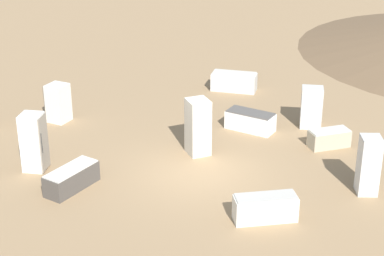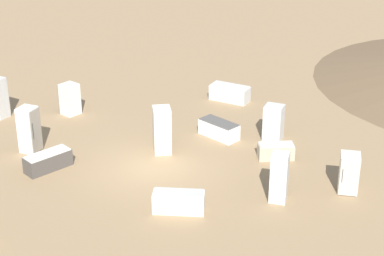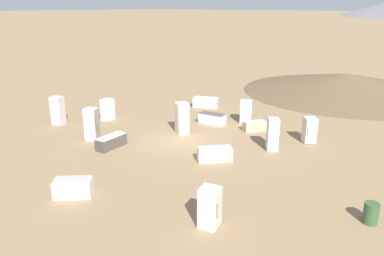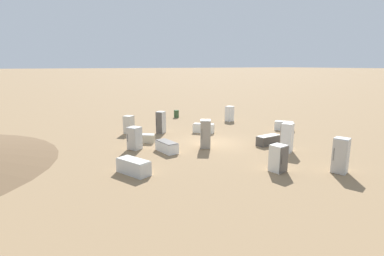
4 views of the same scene
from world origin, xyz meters
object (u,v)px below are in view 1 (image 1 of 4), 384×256
Objects in this scene: discarded_fridge_1 at (58,103)px; discarded_fridge_3 at (329,138)px; discarded_fridge_0 at (311,107)px; discarded_fridge_7 at (198,127)px; discarded_fridge_13 at (265,208)px; discarded_fridge_8 at (368,165)px; discarded_fridge_9 at (72,178)px; discarded_fridge_5 at (34,142)px; discarded_fridge_2 at (250,121)px; discarded_fridge_6 at (234,82)px.

discarded_fridge_3 is at bearing -76.69° from discarded_fridge_1.
discarded_fridge_0 is 1.05× the size of discarded_fridge_1.
discarded_fridge_13 is (2.19, 4.10, -0.58)m from discarded_fridge_7.
discarded_fridge_9 is (5.34, -6.98, -0.56)m from discarded_fridge_8.
discarded_fridge_5 reaches higher than discarded_fridge_1.
discarded_fridge_8 reaches higher than discarded_fridge_3.
discarded_fridge_7 is at bearing -166.07° from discarded_fridge_13.
discarded_fridge_5 is 1.12× the size of discarded_fridge_13.
discarded_fridge_3 is at bearing -15.85° from discarded_fridge_7.
discarded_fridge_8 is 3.58m from discarded_fridge_13.
discarded_fridge_7 is 1.07× the size of discarded_fridge_8.
discarded_fridge_2 reaches higher than discarded_fridge_9.
discarded_fridge_3 is at bearing 99.92° from discarded_fridge_8.
discarded_fridge_2 is 7.78m from discarded_fridge_5.
discarded_fridge_7 reaches higher than discarded_fridge_1.
discarded_fridge_0 is at bearing 151.12° from discarded_fridge_13.
discarded_fridge_5 reaches higher than discarded_fridge_3.
discarded_fridge_9 is (10.11, 1.23, -0.05)m from discarded_fridge_6.
discarded_fridge_9 is (7.53, -4.60, 0.03)m from discarded_fridge_3.
discarded_fridge_13 is at bearing 74.93° from discarded_fridge_5.
discarded_fridge_7 is at bearing -113.79° from discarded_fridge_9.
discarded_fridge_7 reaches higher than discarded_fridge_8.
discarded_fridge_2 is 7.24m from discarded_fridge_9.
discarded_fridge_2 is (1.67, -1.54, -0.41)m from discarded_fridge_0.
discarded_fridge_6 is (-1.40, -4.45, -0.37)m from discarded_fridge_0.
discarded_fridge_2 is 2.96m from discarded_fridge_3.
discarded_fridge_3 is 9.84m from discarded_fridge_5.
discarded_fridge_7 is 4.58m from discarded_fridge_9.
discarded_fridge_5 is 1.05× the size of discarded_fridge_8.
discarded_fridge_9 is at bearing -179.98° from discarded_fridge_8.
discarded_fridge_3 is 0.81× the size of discarded_fridge_9.
discarded_fridge_9 is at bearing -88.04° from discarded_fridge_3.
discarded_fridge_6 reaches higher than discarded_fridge_3.
discarded_fridge_0 is 0.80× the size of discarded_fridge_5.
discarded_fridge_0 is 9.39m from discarded_fridge_1.
discarded_fridge_5 is (8.56, -5.09, 0.19)m from discarded_fridge_0.
discarded_fridge_2 is 2.80m from discarded_fridge_7.
discarded_fridge_2 is 0.97× the size of discarded_fridge_5.
discarded_fridge_0 is at bearing 129.22° from discarded_fridge_2.
discarded_fridge_6 is (-9.96, 0.64, -0.56)m from discarded_fridge_5.
discarded_fridge_1 is 7.58m from discarded_fridge_6.
discarded_fridge_1 is 9.98m from discarded_fridge_3.
discarded_fridge_6 is 6.38m from discarded_fridge_7.
discarded_fridge_13 is (1.11, 9.90, -0.35)m from discarded_fridge_1.
discarded_fridge_5 is (6.90, -3.55, 0.60)m from discarded_fridge_2.
discarded_fridge_0 reaches higher than discarded_fridge_13.
discarded_fridge_3 is 8.83m from discarded_fridge_9.
discarded_fridge_1 is at bearing -174.77° from discarded_fridge_0.
discarded_fridge_8 is at bearing 64.26° from discarded_fridge_2.
discarded_fridge_8 is 8.81m from discarded_fridge_9.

